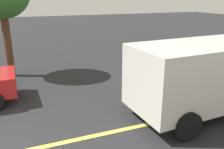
% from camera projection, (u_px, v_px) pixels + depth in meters
% --- Properties ---
extents(lane_marking_centre, '(28.00, 0.16, 0.01)m').
position_uv_depth(lane_marking_centre, '(97.00, 135.00, 6.30)').
color(lane_marking_centre, '#E0D14C').
extents(white_van, '(5.30, 2.48, 2.20)m').
position_uv_depth(white_van, '(213.00, 72.00, 7.34)').
color(white_van, silver).
rests_on(white_van, ground_plane).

